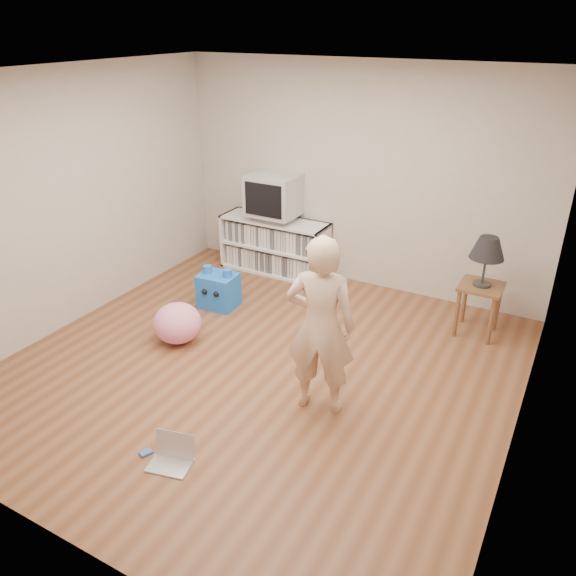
% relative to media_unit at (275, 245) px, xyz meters
% --- Properties ---
extents(ground, '(4.50, 4.50, 0.00)m').
position_rel_media_unit_xyz_m(ground, '(1.00, -2.04, -0.35)').
color(ground, brown).
rests_on(ground, ground).
extents(walls, '(4.52, 4.52, 2.60)m').
position_rel_media_unit_xyz_m(walls, '(1.00, -2.04, 0.95)').
color(walls, '#B8ADA2').
rests_on(walls, ground).
extents(ceiling, '(4.50, 4.50, 0.01)m').
position_rel_media_unit_xyz_m(ceiling, '(1.00, -2.04, 2.25)').
color(ceiling, white).
rests_on(ceiling, walls).
extents(media_unit, '(1.40, 0.45, 0.70)m').
position_rel_media_unit_xyz_m(media_unit, '(0.00, 0.00, 0.00)').
color(media_unit, white).
rests_on(media_unit, ground).
extents(dvd_deck, '(0.45, 0.35, 0.07)m').
position_rel_media_unit_xyz_m(dvd_deck, '(0.00, -0.02, 0.39)').
color(dvd_deck, gray).
rests_on(dvd_deck, media_unit).
extents(crt_tv, '(0.60, 0.53, 0.50)m').
position_rel_media_unit_xyz_m(crt_tv, '(0.00, -0.02, 0.67)').
color(crt_tv, '#AAAAB0').
rests_on(crt_tv, dvd_deck).
extents(side_table, '(0.42, 0.42, 0.55)m').
position_rel_media_unit_xyz_m(side_table, '(2.63, -0.39, 0.07)').
color(side_table, brown).
rests_on(side_table, ground).
extents(table_lamp, '(0.34, 0.34, 0.52)m').
position_rel_media_unit_xyz_m(table_lamp, '(2.63, -0.39, 0.59)').
color(table_lamp, '#333333').
rests_on(table_lamp, side_table).
extents(person, '(0.63, 0.49, 1.54)m').
position_rel_media_unit_xyz_m(person, '(1.73, -2.27, 0.42)').
color(person, beige).
rests_on(person, ground).
extents(laptop, '(0.36, 0.31, 0.21)m').
position_rel_media_unit_xyz_m(laptop, '(1.08, -3.41, -0.29)').
color(laptop, silver).
rests_on(laptop, ground).
extents(playing_cards, '(0.10, 0.11, 0.02)m').
position_rel_media_unit_xyz_m(playing_cards, '(0.85, -3.44, -0.34)').
color(playing_cards, '#4361B4').
rests_on(playing_cards, ground).
extents(plush_blue, '(0.43, 0.38, 0.48)m').
position_rel_media_unit_xyz_m(plush_blue, '(-0.06, -1.18, -0.15)').
color(plush_blue, blue).
rests_on(plush_blue, ground).
extents(plush_pink, '(0.63, 0.63, 0.41)m').
position_rel_media_unit_xyz_m(plush_pink, '(0.02, -2.01, -0.15)').
color(plush_pink, pink).
rests_on(plush_pink, ground).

